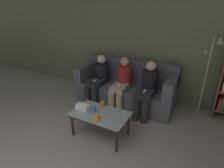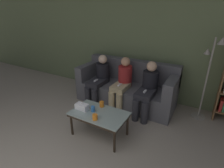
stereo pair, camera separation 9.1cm
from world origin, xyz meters
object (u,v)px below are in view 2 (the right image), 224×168
Objects in this scene: standing_lamp at (209,71)px; seated_person_mid_right at (148,88)px; seated_person_left_end at (100,78)px; cup_near_right at (93,109)px; coffee_table at (99,115)px; cup_near_left at (95,117)px; tissue_box at (82,107)px; couch at (127,88)px; seated_person_mid_left at (122,82)px; cup_far_center at (102,104)px.

seated_person_mid_right is at bearing -158.94° from standing_lamp.
standing_lamp is 1.47× the size of seated_person_mid_right.
seated_person_left_end is at bearing -169.66° from standing_lamp.
standing_lamp is (1.54, 1.44, 0.48)m from cup_near_right.
coffee_table is 0.21m from cup_near_left.
coffee_table is at bearing 5.82° from cup_near_right.
tissue_box is at bearing -169.83° from cup_near_right.
cup_near_right is at bearing -117.94° from seated_person_mid_right.
couch is at bearing 89.96° from cup_near_right.
tissue_box is at bearing -171.38° from coffee_table.
tissue_box is 0.20× the size of seated_person_mid_left.
coffee_table is 0.59× the size of standing_lamp.
seated_person_mid_right is at bearing 0.26° from seated_person_left_end.
standing_lamp is (1.50, 1.24, 0.48)m from cup_far_center.
tissue_box is (-0.36, 0.14, 0.01)m from cup_near_left.
seated_person_mid_left is at bearing -166.76° from standing_lamp.
seated_person_mid_left is (0.20, 1.11, 0.09)m from tissue_box.
tissue_box is at bearing -71.65° from seated_person_left_end.
cup_near_right is 1.08m from seated_person_mid_left.
cup_far_center is at bearing -140.59° from standing_lamp.
seated_person_mid_left is (0.00, 1.07, 0.09)m from cup_near_right.
cup_near_left is 0.06× the size of standing_lamp.
cup_near_left is 1.30m from seated_person_mid_right.
coffee_table is 1.15m from seated_person_mid_right.
coffee_table is 0.22m from cup_far_center.
seated_person_mid_left reaches higher than seated_person_mid_right.
seated_person_mid_left is (-1.54, -0.36, -0.39)m from standing_lamp.
seated_person_mid_right is (0.76, 1.09, 0.09)m from tissue_box.
coffee_table is at bearing -85.14° from couch.
cup_far_center is 1.05m from seated_person_left_end.
standing_lamp is at bearing 40.20° from tissue_box.
cup_near_right is 0.21m from cup_far_center.
cup_near_right is 0.98× the size of cup_far_center.
seated_person_mid_left is at bearing 92.61° from cup_far_center.
seated_person_mid_left reaches higher than couch.
seated_person_mid_right is (0.56, -0.25, 0.22)m from couch.
seated_person_mid_left is 1.01× the size of seated_person_mid_right.
standing_lamp reaches higher than cup_near_left.
cup_near_left is 0.40m from cup_far_center.
tissue_box is 2.33m from standing_lamp.
cup_near_right is at bearing 132.43° from cup_near_left.
seated_person_left_end is at bearing 117.98° from cup_near_right.
cup_far_center is (-0.12, 0.38, 0.00)m from cup_near_left.
seated_person_mid_right reaches higher than couch.
coffee_table is at bearing -69.58° from cup_far_center.
cup_near_left is at bearing -75.25° from coffee_table.
cup_near_left is at bearing -82.71° from seated_person_mid_left.
cup_near_right is at bearing -62.02° from seated_person_left_end.
standing_lamp is 2.18m from seated_person_left_end.
seated_person_mid_left is (-0.16, 1.25, 0.10)m from cup_near_left.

